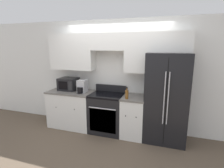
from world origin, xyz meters
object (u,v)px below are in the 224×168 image
oven_range (107,113)px  microwave (69,84)px  bottle (127,94)px  refrigerator (166,98)px

oven_range → microwave: size_ratio=2.41×
oven_range → bottle: bearing=-20.7°
refrigerator → bottle: 0.84m
microwave → refrigerator: bearing=-0.7°
microwave → bottle: size_ratio=1.77×
microwave → oven_range: bearing=-4.8°
refrigerator → microwave: bearing=179.3°
refrigerator → bottle: (-0.79, -0.26, 0.08)m
refrigerator → bottle: size_ratio=7.43×
oven_range → microwave: (-1.06, 0.09, 0.60)m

